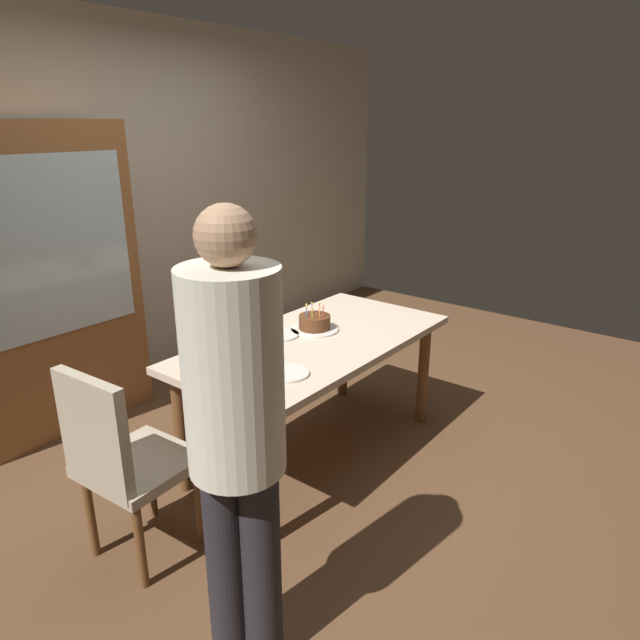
% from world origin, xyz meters
% --- Properties ---
extents(ground, '(6.40, 6.40, 0.00)m').
position_xyz_m(ground, '(0.00, 0.00, 0.00)').
color(ground, brown).
extents(back_wall, '(6.40, 0.10, 2.60)m').
position_xyz_m(back_wall, '(0.00, 1.85, 1.30)').
color(back_wall, beige).
rests_on(back_wall, ground).
extents(dining_table, '(1.65, 0.84, 0.73)m').
position_xyz_m(dining_table, '(0.00, 0.00, 0.64)').
color(dining_table, beige).
rests_on(dining_table, ground).
extents(birthday_cake, '(0.28, 0.28, 0.16)m').
position_xyz_m(birthday_cake, '(0.11, 0.09, 0.77)').
color(birthday_cake, silver).
rests_on(birthday_cake, dining_table).
extents(plate_near_celebrant, '(0.22, 0.22, 0.01)m').
position_xyz_m(plate_near_celebrant, '(-0.45, -0.19, 0.73)').
color(plate_near_celebrant, silver).
rests_on(plate_near_celebrant, dining_table).
extents(plate_far_side, '(0.22, 0.22, 0.01)m').
position_xyz_m(plate_far_side, '(-0.08, 0.19, 0.73)').
color(plate_far_side, silver).
rests_on(plate_far_side, dining_table).
extents(fork_near_celebrant, '(0.18, 0.03, 0.01)m').
position_xyz_m(fork_near_celebrant, '(-0.61, -0.17, 0.73)').
color(fork_near_celebrant, silver).
rests_on(fork_near_celebrant, dining_table).
extents(fork_far_side, '(0.18, 0.03, 0.01)m').
position_xyz_m(fork_far_side, '(-0.24, 0.20, 0.73)').
color(fork_far_side, silver).
rests_on(fork_far_side, dining_table).
extents(chair_spindle_back, '(0.49, 0.49, 0.95)m').
position_xyz_m(chair_spindle_back, '(0.17, 0.74, 0.46)').
color(chair_spindle_back, brown).
rests_on(chair_spindle_back, ground).
extents(chair_upholstered, '(0.47, 0.47, 0.95)m').
position_xyz_m(chair_upholstered, '(-1.21, 0.09, 0.53)').
color(chair_upholstered, tan).
rests_on(chair_upholstered, ground).
extents(person_celebrant, '(0.32, 0.32, 1.68)m').
position_xyz_m(person_celebrant, '(-1.24, -0.67, 0.96)').
color(person_celebrant, '#262328').
rests_on(person_celebrant, ground).
extents(china_cabinet, '(1.10, 0.45, 1.90)m').
position_xyz_m(china_cabinet, '(-0.73, 1.56, 0.95)').
color(china_cabinet, brown).
rests_on(china_cabinet, ground).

